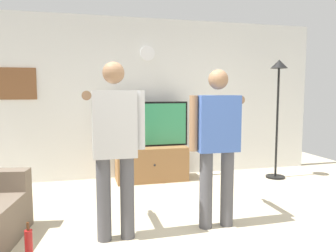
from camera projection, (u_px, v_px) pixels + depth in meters
back_wall at (141, 99)px, 5.63m from camera, size 6.40×0.10×2.70m
tv_stand at (151, 163)px, 5.43m from camera, size 1.16×0.54×0.56m
television at (151, 124)px, 5.40m from camera, size 1.25×0.07×0.74m
wall_clock at (147, 53)px, 5.52m from camera, size 0.25×0.03×0.25m
framed_picture at (17, 84)px, 5.07m from camera, size 0.56×0.04×0.49m
floor_lamp at (278, 94)px, 5.46m from camera, size 0.32×0.32×1.99m
person_standing_nearer_lamp at (114, 140)px, 3.18m from camera, size 0.60×0.78×1.75m
person_standing_nearer_couch at (217, 138)px, 3.49m from camera, size 0.63×0.78×1.70m
beverage_bottle at (29, 246)px, 2.78m from camera, size 0.07×0.07×0.37m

